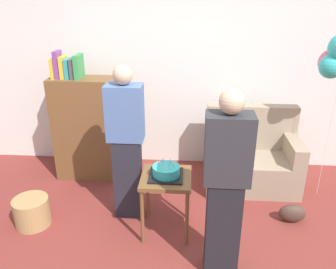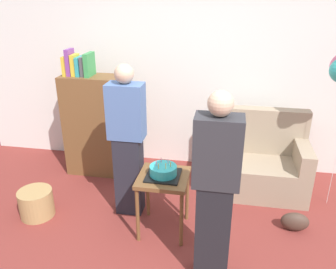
{
  "view_description": "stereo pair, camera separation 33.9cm",
  "coord_description": "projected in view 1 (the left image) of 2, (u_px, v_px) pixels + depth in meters",
  "views": [
    {
      "loc": [
        0.13,
        -2.4,
        2.28
      ],
      "look_at": [
        -0.09,
        0.71,
        0.95
      ],
      "focal_mm": 36.87,
      "sensor_mm": 36.0,
      "label": 1
    },
    {
      "loc": [
        0.46,
        -2.36,
        2.28
      ],
      "look_at": [
        -0.09,
        0.71,
        0.95
      ],
      "focal_mm": 36.87,
      "sensor_mm": 36.0,
      "label": 2
    }
  ],
  "objects": [
    {
      "name": "wicker_basket",
      "position": [
        32.0,
        212.0,
        3.56
      ],
      "size": [
        0.36,
        0.36,
        0.3
      ],
      "primitive_type": "cylinder",
      "color": "#A88451",
      "rests_on": "ground_plane"
    },
    {
      "name": "handbag",
      "position": [
        292.0,
        213.0,
        3.62
      ],
      "size": [
        0.28,
        0.14,
        0.2
      ],
      "primitive_type": "ellipsoid",
      "color": "#473328",
      "rests_on": "ground_plane"
    },
    {
      "name": "ground_plane",
      "position": [
        173.0,
        262.0,
        3.11
      ],
      "size": [
        8.0,
        8.0,
        0.0
      ],
      "primitive_type": "plane",
      "color": "maroon"
    },
    {
      "name": "person_blowing_candles",
      "position": [
        126.0,
        143.0,
        3.48
      ],
      "size": [
        0.36,
        0.22,
        1.63
      ],
      "rotation": [
        0.0,
        0.0,
        -0.12
      ],
      "color": "#23232D",
      "rests_on": "ground_plane"
    },
    {
      "name": "person_holding_cake",
      "position": [
        226.0,
        186.0,
        2.73
      ],
      "size": [
        0.36,
        0.22,
        1.63
      ],
      "rotation": [
        0.0,
        0.0,
        2.75
      ],
      "color": "black",
      "rests_on": "ground_plane"
    },
    {
      "name": "wall_back",
      "position": [
        183.0,
        66.0,
        4.46
      ],
      "size": [
        6.0,
        0.1,
        2.7
      ],
      "primitive_type": "cube",
      "color": "silver",
      "rests_on": "ground_plane"
    },
    {
      "name": "birthday_cake",
      "position": [
        166.0,
        171.0,
        3.27
      ],
      "size": [
        0.32,
        0.32,
        0.16
      ],
      "color": "black",
      "rests_on": "side_table"
    },
    {
      "name": "side_table",
      "position": [
        166.0,
        185.0,
        3.33
      ],
      "size": [
        0.48,
        0.48,
        0.62
      ],
      "color": "brown",
      "rests_on": "ground_plane"
    },
    {
      "name": "couch",
      "position": [
        251.0,
        159.0,
        4.25
      ],
      "size": [
        1.1,
        0.7,
        0.96
      ],
      "color": "gray",
      "rests_on": "ground_plane"
    },
    {
      "name": "bookshelf",
      "position": [
        87.0,
        127.0,
        4.31
      ],
      "size": [
        0.8,
        0.36,
        1.61
      ],
      "color": "brown",
      "rests_on": "ground_plane"
    }
  ]
}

